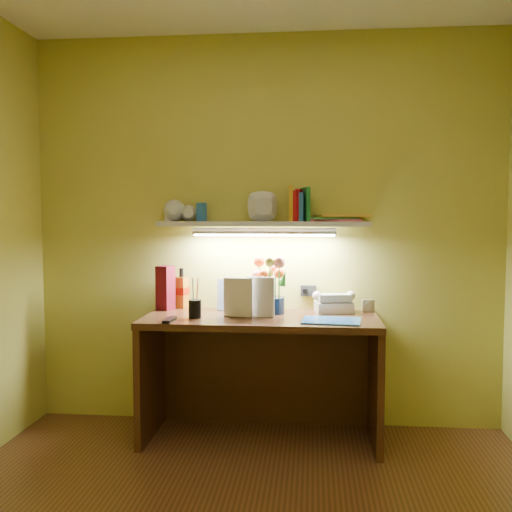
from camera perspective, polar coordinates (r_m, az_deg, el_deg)
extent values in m
cube|color=#3D1B10|center=(3.51, 0.48, -12.10)|extent=(1.40, 0.60, 0.75)
cube|color=silver|center=(3.65, 11.13, -4.90)|extent=(0.08, 0.05, 0.08)
cube|color=maroon|center=(3.68, -9.05, -3.17)|extent=(0.12, 0.12, 0.28)
cylinder|color=black|center=(3.37, -6.13, -4.64)|extent=(0.09, 0.09, 0.18)
cube|color=black|center=(3.30, -8.63, -6.32)|extent=(0.05, 0.16, 0.02)
cube|color=#2665B0|center=(3.28, 7.55, -6.43)|extent=(0.35, 0.27, 0.01)
imported|color=silver|center=(3.40, -3.25, -4.11)|extent=(0.18, 0.05, 0.23)
imported|color=silver|center=(3.41, -0.97, -4.04)|extent=(0.17, 0.06, 0.24)
cube|color=silver|center=(3.54, 0.75, 3.24)|extent=(1.30, 0.25, 0.03)
imported|color=silver|center=(3.64, -8.25, 4.32)|extent=(0.16, 0.16, 0.11)
imported|color=silver|center=(3.60, -6.78, 4.25)|extent=(0.12, 0.12, 0.10)
imported|color=silver|center=(3.53, 0.78, 3.86)|extent=(0.23, 0.23, 0.05)
cube|color=silver|center=(3.70, -8.78, 4.21)|extent=(0.05, 0.05, 0.10)
cube|color=#2665B0|center=(3.63, -5.46, 4.40)|extent=(0.07, 0.06, 0.12)
cube|color=#A60B13|center=(3.56, 4.41, 5.07)|extent=(0.06, 0.14, 0.20)
cube|color=orange|center=(3.54, 3.50, 5.25)|extent=(0.03, 0.14, 0.22)
cube|color=#1D5592|center=(3.55, 4.58, 4.90)|extent=(0.03, 0.13, 0.18)
cube|color=#1E7631|center=(3.56, 4.97, 5.17)|extent=(0.06, 0.14, 0.21)
cube|color=#A60B13|center=(3.54, 4.18, 4.99)|extent=(0.06, 0.14, 0.19)
cube|color=#EA517D|center=(3.57, 7.84, 3.55)|extent=(0.32, 0.25, 0.01)
cube|color=#4BB558|center=(3.55, 7.64, 3.77)|extent=(0.32, 0.27, 0.01)
cube|color=gold|center=(3.57, 8.61, 3.99)|extent=(0.35, 0.29, 0.01)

